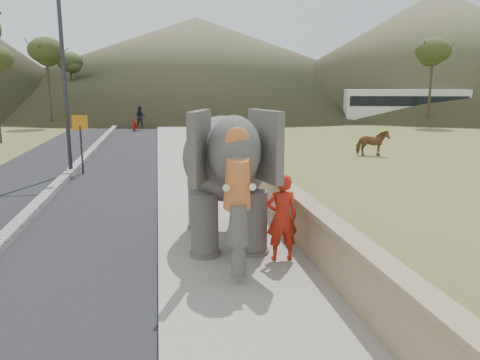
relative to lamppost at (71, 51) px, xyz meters
name	(u,v)px	position (x,y,z in m)	size (l,w,h in m)	color
ground	(241,284)	(4.69, -11.78, -4.87)	(160.00, 160.00, 0.00)	olive
road	(63,183)	(-0.31, -1.78, -4.86)	(7.00, 120.00, 0.03)	black
median	(63,180)	(-0.31, -1.78, -4.76)	(0.35, 120.00, 0.22)	black
walkway	(197,177)	(4.69, -1.78, -4.80)	(3.00, 120.00, 0.15)	#9E9687
parapet	(238,163)	(6.34, -1.78, -4.32)	(0.30, 120.00, 1.10)	tan
lamppost	(71,51)	(0.00, 0.00, 0.00)	(1.76, 0.36, 8.00)	#2E2D32
signboard	(81,134)	(0.19, -0.19, -3.23)	(0.60, 0.08, 2.40)	#2D2D33
cow	(372,143)	(14.01, 2.51, -4.21)	(0.71, 1.57, 1.32)	brown
distant_car	(349,114)	(22.01, 24.54, -4.15)	(1.70, 4.23, 1.44)	#B8B9C0
bus_white	(405,107)	(26.04, 21.16, -3.32)	(2.50, 11.00, 3.10)	silver
hill_right	(436,51)	(40.69, 40.22, 3.13)	(56.00, 56.00, 16.00)	brown
hill_far	(197,63)	(9.69, 58.22, 2.13)	(80.00, 80.00, 14.00)	brown
elephant_and_man	(225,177)	(4.71, -9.68, -3.26)	(2.36, 4.15, 2.95)	#615C57
motorcyclist	(137,121)	(1.65, 17.99, -4.13)	(1.25, 1.85, 1.91)	maroon
trees	(220,85)	(8.01, 16.56, -1.33)	(47.61, 43.43, 7.65)	#473828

